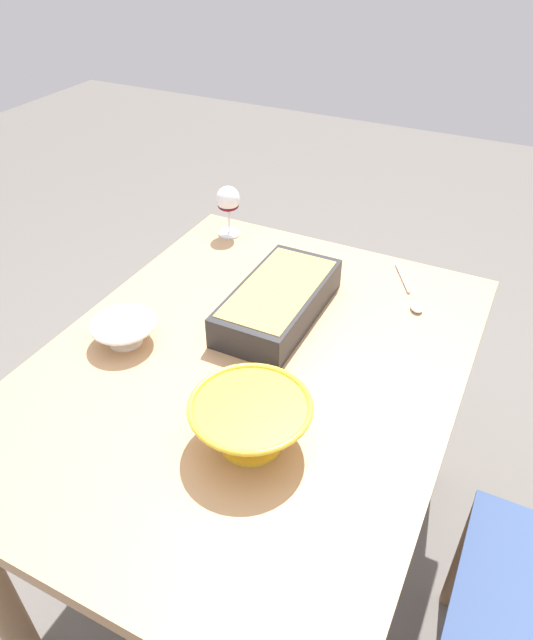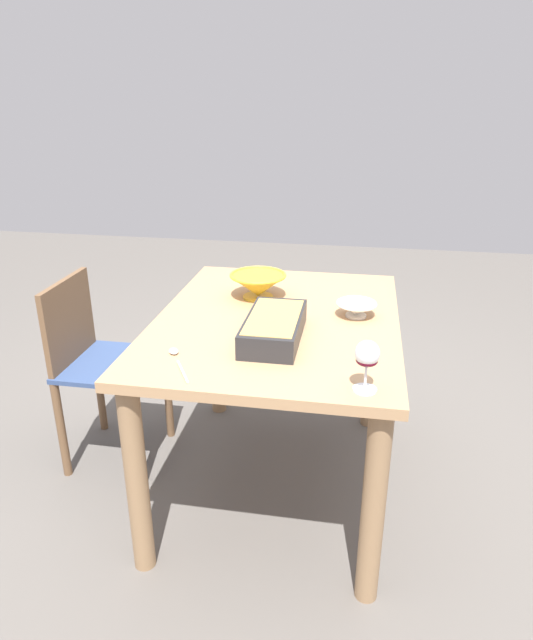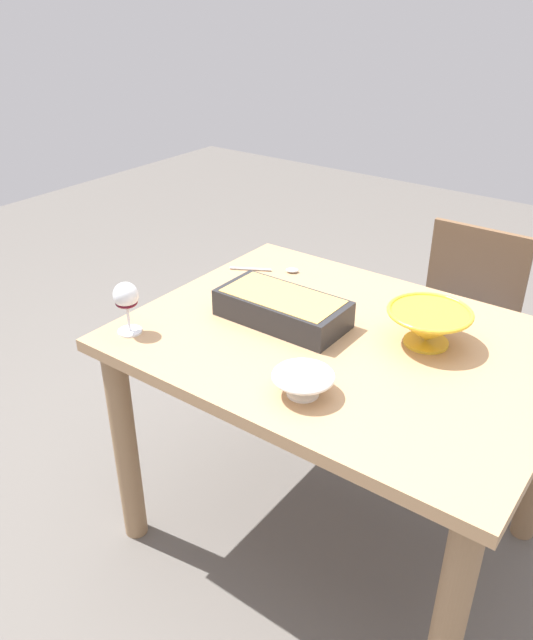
% 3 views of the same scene
% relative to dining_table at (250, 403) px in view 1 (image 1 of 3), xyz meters
% --- Properties ---
extents(ground_plane, '(8.00, 8.00, 0.00)m').
position_rel_dining_table_xyz_m(ground_plane, '(0.00, 0.00, -0.63)').
color(ground_plane, '#5B5651').
extents(dining_table, '(1.19, 0.91, 0.76)m').
position_rel_dining_table_xyz_m(dining_table, '(0.00, 0.00, 0.00)').
color(dining_table, tan).
rests_on(dining_table, ground_plane).
extents(wine_glass, '(0.07, 0.07, 0.16)m').
position_rel_dining_table_xyz_m(wine_glass, '(-0.51, -0.33, 0.24)').
color(wine_glass, white).
rests_on(wine_glass, dining_table).
extents(casserole_dish, '(0.38, 0.19, 0.08)m').
position_rel_dining_table_xyz_m(casserole_dish, '(-0.19, -0.02, 0.18)').
color(casserole_dish, '#262628').
rests_on(casserole_dish, dining_table).
extents(mixing_bowl, '(0.23, 0.23, 0.10)m').
position_rel_dining_table_xyz_m(mixing_bowl, '(0.20, 0.11, 0.19)').
color(mixing_bowl, yellow).
rests_on(mixing_bowl, dining_table).
extents(small_bowl, '(0.15, 0.15, 0.06)m').
position_rel_dining_table_xyz_m(small_bowl, '(0.06, -0.29, 0.16)').
color(small_bowl, white).
rests_on(small_bowl, dining_table).
extents(serving_spoon, '(0.22, 0.13, 0.01)m').
position_rel_dining_table_xyz_m(serving_spoon, '(-0.41, 0.26, 0.14)').
color(serving_spoon, silver).
rests_on(serving_spoon, dining_table).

